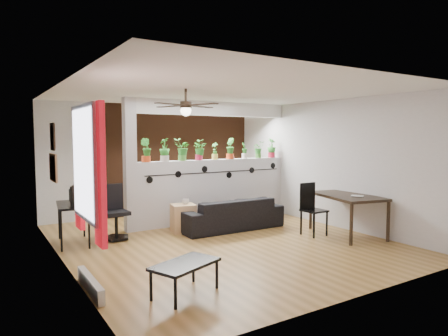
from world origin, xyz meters
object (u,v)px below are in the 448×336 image
Objects in this scene: potted_plant_0 at (146,149)px; computer_desk at (73,208)px; cube_shelf at (183,218)px; dining_table at (347,199)px; sofa at (230,214)px; folding_chair at (311,204)px; potted_plant_3 at (199,149)px; potted_plant_4 at (215,150)px; potted_plant_5 at (230,148)px; coffee_table at (185,266)px; cup at (185,201)px; potted_plant_6 at (244,150)px; potted_plant_7 at (258,149)px; potted_plant_1 at (164,149)px; potted_plant_8 at (272,147)px; ceiling_fan at (186,107)px; potted_plant_2 at (182,149)px; office_chair at (115,216)px.

computer_desk is (-1.47, -0.34, -0.97)m from potted_plant_0.
cube_shelf is at bearing -48.09° from potted_plant_0.
cube_shelf is 0.35× the size of dining_table.
sofa is 1.30× the size of dining_table.
sofa is 2.06× the size of folding_chair.
potted_plant_3 reaches higher than potted_plant_4.
coffee_table is (-2.81, -3.37, -1.26)m from potted_plant_5.
potted_plant_3 reaches higher than cup.
potted_plant_7 reaches higher than potted_plant_6.
folding_chair is (0.10, -2.03, -0.97)m from potted_plant_6.
potted_plant_1 is 2.77m from potted_plant_8.
potted_plant_7 reaches higher than dining_table.
potted_plant_3 is 0.47× the size of coffee_table.
potted_plant_4 is 0.97× the size of potted_plant_7.
sofa is at bearing -9.46° from computer_desk.
potted_plant_6 is at bearing 0.00° from potted_plant_4.
potted_plant_3 is 0.92× the size of potted_plant_5.
ceiling_fan is at bearing 174.63° from folding_chair.
potted_plant_0 is 1.09× the size of potted_plant_3.
potted_plant_5 is 1.19m from potted_plant_8.
sofa is 0.95m from cup.
potted_plant_1 is at bearing 137.37° from dining_table.
potted_plant_1 reaches higher than folding_chair.
ceiling_fan reaches higher than potted_plant_7.
dining_table reaches higher than sofa.
potted_plant_0 is 1.79m from computer_desk.
potted_plant_8 is 0.84× the size of cube_shelf.
potted_plant_5 is 2.05m from cube_shelf.
potted_plant_0 is at bearing 142.96° from cube_shelf.
potted_plant_2 is 1.19× the size of potted_plant_7.
sofa is at bearing -29.78° from potted_plant_0.
potted_plant_3 is at bearing 0.00° from potted_plant_0.
dining_table is (3.03, -2.43, -0.92)m from potted_plant_0.
potted_plant_5 reaches higher than office_chair.
potted_plant_7 is 2.01m from sofa.
potted_plant_4 is (0.79, 0.00, -0.04)m from potted_plant_2.
cup is at bearing 142.62° from folding_chair.
potted_plant_4 is 2.96m from dining_table.
potted_plant_1 is at bearing 180.00° from potted_plant_4.
computer_desk is 0.66× the size of dining_table.
sofa is 3.41m from coffee_table.
cup is (-1.01, -0.58, -0.96)m from potted_plant_4.
potted_plant_1 is 3.70m from dining_table.
potted_plant_5 reaches higher than potted_plant_7.
computer_desk is 3.11m from coffee_table.
folding_chair is at bearing -39.42° from potted_plant_0.
potted_plant_6 is 1.76m from sofa.
ceiling_fan is at bearing -45.20° from computer_desk.
office_chair is (-3.14, -0.42, -1.12)m from potted_plant_6.
potted_plant_6 is at bearing -0.00° from potted_plant_5.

